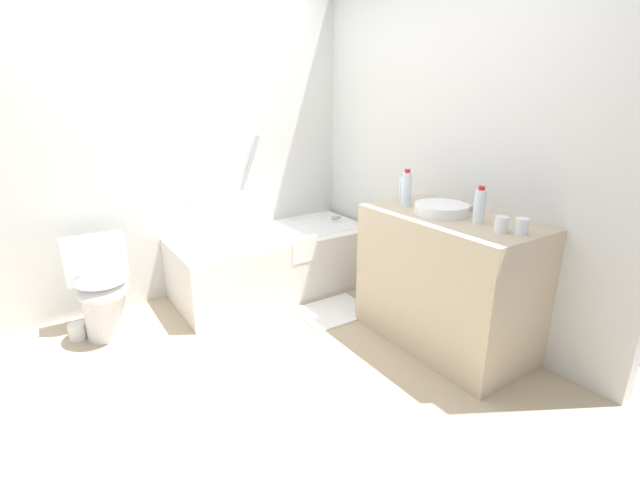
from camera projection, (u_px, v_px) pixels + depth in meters
name	position (u px, v px, depth m)	size (l,w,h in m)	color
ground_plane	(248.00, 364.00, 2.78)	(4.07, 4.07, 0.00)	tan
wall_back_tiled	(168.00, 139.00, 3.44)	(3.47, 0.10, 2.57)	silver
wall_right_mirror	(439.00, 142.00, 3.20)	(0.10, 2.97, 2.57)	silver
bathtub	(274.00, 260.00, 3.76)	(1.65, 0.76, 1.28)	silver
toilet	(102.00, 289.00, 3.05)	(0.40, 0.49, 0.69)	white
vanity_counter	(446.00, 281.00, 2.91)	(0.61, 1.13, 0.89)	tan
sink_basin	(441.00, 209.00, 2.80)	(0.34, 0.34, 0.07)	white
sink_faucet	(462.00, 206.00, 2.90)	(0.12, 0.15, 0.06)	#B2B2B7
water_bottle_0	(406.00, 189.00, 2.98)	(0.07, 0.07, 0.25)	silver
water_bottle_1	(403.00, 189.00, 3.10)	(0.06, 0.06, 0.20)	silver
water_bottle_2	(480.00, 206.00, 2.58)	(0.07, 0.07, 0.22)	silver
drinking_glass_0	(501.00, 224.00, 2.42)	(0.07, 0.07, 0.09)	white
drinking_glass_1	(521.00, 226.00, 2.39)	(0.07, 0.07, 0.09)	white
bath_mat	(334.00, 311.00, 3.44)	(0.54, 0.42, 0.01)	white
toilet_paper_roll	(77.00, 331.00, 3.05)	(0.11, 0.11, 0.11)	white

